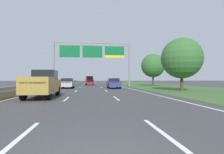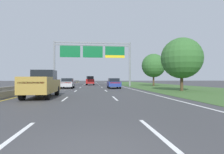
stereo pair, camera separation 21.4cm
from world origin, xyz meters
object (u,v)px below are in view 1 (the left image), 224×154
at_px(roadside_tree_near, 182,58).
at_px(roadside_tree_mid, 153,66).
at_px(overhead_sign_gantry, 92,54).
at_px(car_silver_left_lane_sedan, 67,83).
at_px(pickup_truck_gold, 43,84).
at_px(car_blue_right_lane_sedan, 114,83).
at_px(car_red_centre_lane_suv, 90,80).

bearing_deg(roadside_tree_near, roadside_tree_mid, 83.29).
relative_size(overhead_sign_gantry, car_silver_left_lane_sedan, 3.42).
xyz_separation_m(pickup_truck_gold, car_blue_right_lane_sedan, (7.31, 13.35, -0.26)).
relative_size(car_silver_left_lane_sedan, car_blue_right_lane_sedan, 1.00).
bearing_deg(car_silver_left_lane_sedan, car_red_centre_lane_suv, -12.75).
bearing_deg(pickup_truck_gold, car_silver_left_lane_sedan, -0.96).
bearing_deg(roadside_tree_near, car_blue_right_lane_sedan, 138.10).
bearing_deg(car_silver_left_lane_sedan, car_blue_right_lane_sedan, -97.88).
bearing_deg(overhead_sign_gantry, roadside_tree_mid, 6.27).
distance_m(pickup_truck_gold, car_blue_right_lane_sedan, 15.22).
bearing_deg(car_red_centre_lane_suv, overhead_sign_gantry, -175.30).
xyz_separation_m(pickup_truck_gold, car_silver_left_lane_sedan, (0.18, 14.32, -0.26)).
xyz_separation_m(car_red_centre_lane_suv, roadside_tree_mid, (13.24, -7.08, 3.17)).
bearing_deg(pickup_truck_gold, car_blue_right_lane_sedan, -28.98).
relative_size(car_red_centre_lane_suv, roadside_tree_mid, 0.70).
distance_m(overhead_sign_gantry, pickup_truck_gold, 22.08).
bearing_deg(car_red_centre_lane_suv, car_silver_left_lane_sedan, 168.38).
bearing_deg(roadside_tree_mid, pickup_truck_gold, -126.84).
xyz_separation_m(pickup_truck_gold, roadside_tree_mid, (16.83, 22.46, 3.19)).
bearing_deg(car_blue_right_lane_sedan, overhead_sign_gantry, 23.08).
bearing_deg(car_red_centre_lane_suv, roadside_tree_mid, -117.14).
height_order(pickup_truck_gold, car_red_centre_lane_suv, pickup_truck_gold).
bearing_deg(roadside_tree_near, pickup_truck_gold, -156.50).
bearing_deg(car_red_centre_lane_suv, roadside_tree_near, -152.74).
bearing_deg(overhead_sign_gantry, roadside_tree_near, -53.39).
xyz_separation_m(overhead_sign_gantry, roadside_tree_near, (10.82, -14.56, -2.25)).
relative_size(car_blue_right_lane_sedan, roadside_tree_near, 0.68).
bearing_deg(car_blue_right_lane_sedan, roadside_tree_near, -131.24).
bearing_deg(car_blue_right_lane_sedan, car_red_centre_lane_suv, 13.64).
bearing_deg(pickup_truck_gold, roadside_tree_mid, -37.10).
distance_m(car_red_centre_lane_suv, roadside_tree_near, 25.86).
distance_m(pickup_truck_gold, roadside_tree_mid, 28.24).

